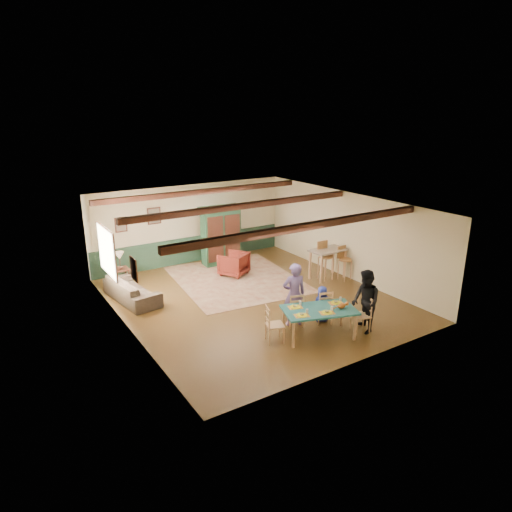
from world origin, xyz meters
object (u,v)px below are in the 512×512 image
person_child (322,304)px  sofa (132,290)px  dining_chair_end_right (361,314)px  person_woman (365,302)px  person_man (294,294)px  armchair (234,264)px  dining_chair_far_left (295,309)px  armoire (221,235)px  table_lamp (120,260)px  end_table (121,277)px  dining_chair_end_left (275,324)px  counter_table (327,264)px  dining_table (319,323)px  bar_stool_right (345,263)px  bar_stool_left (326,261)px  dining_chair_far_right (323,306)px  cat (342,305)px

person_child → sofa: size_ratio=0.45×
dining_chair_end_right → person_woman: person_woman is taller
person_man → person_woman: 1.70m
dining_chair_end_right → armchair: dining_chair_end_right is taller
dining_chair_far_left → person_man: person_man is taller
person_child → armoire: 5.38m
armoire → person_child: bearing=-86.8°
person_man → table_lamp: person_man is taller
person_man → end_table: person_man is taller
dining_chair_far_left → person_woman: bearing=156.4°
dining_chair_end_left → counter_table: (3.75, 2.52, 0.04)m
dining_chair_end_right → person_child: person_child is taller
person_child → counter_table: size_ratio=0.82×
dining_chair_far_left → person_man: (0.02, 0.07, 0.36)m
dining_table → dining_chair_end_right: bearing=-18.5°
sofa → bar_stool_right: bar_stool_right is taller
dining_chair_far_left → person_child: size_ratio=0.95×
person_woman → counter_table: 3.63m
person_man → dining_chair_far_left: bearing=90.0°
person_child → bar_stool_left: bearing=-113.9°
end_table → table_lamp: (0.00, 0.00, 0.54)m
person_woman → table_lamp: size_ratio=2.99×
dining_table → dining_chair_far_right: dining_chair_far_right is taller
end_table → bar_stool_left: bar_stool_left is taller
dining_chair_far_right → person_man: bearing=-5.7°
dining_chair_far_right → dining_chair_end_left: same height
dining_table → end_table: dining_table is taller
dining_chair_far_right → person_woman: person_woman is taller
person_man → cat: (0.57, -1.07, -0.02)m
table_lamp → counter_table: (5.68, -2.81, -0.34)m
person_child → armchair: (-0.18, 4.13, -0.10)m
dining_chair_far_left → dining_chair_end_left: (-0.87, -0.41, 0.00)m
dining_chair_far_left → armoire: size_ratio=0.44×
dining_table → dining_chair_far_left: 0.77m
person_man → person_child: size_ratio=1.72×
dining_chair_end_right → armoire: 6.32m
dining_chair_far_right → person_child: person_child is taller
armoire → dining_chair_end_right: bearing=-82.9°
dining_chair_far_left → bar_stool_right: 3.70m
dining_chair_far_right → person_woman: bearing=139.7°
dining_chair_far_right → counter_table: counter_table is taller
armchair → counter_table: counter_table is taller
counter_table → bar_stool_right: bearing=-44.3°
dining_chair_far_right → armchair: size_ratio=1.08×
person_man → person_woman: person_man is taller
bar_stool_left → bar_stool_right: size_ratio=1.14×
dining_table → person_child: bearing=44.9°
dining_chair_end_right → counter_table: (1.73, 3.20, 0.04)m
person_man → bar_stool_right: 3.66m
bar_stool_left → cat: bearing=-125.9°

